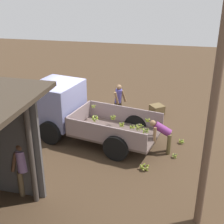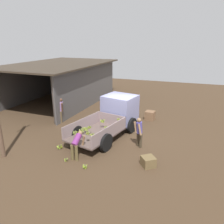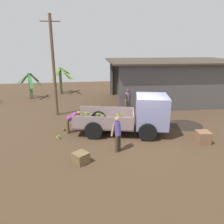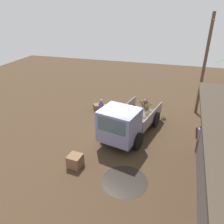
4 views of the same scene
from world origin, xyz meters
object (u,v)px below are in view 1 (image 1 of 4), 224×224
object	(u,v)px
cargo_truck	(68,108)
wooden_crate_1	(27,107)
banana_bunch_on_ground_1	(145,167)
person_worker_loading	(163,133)
utility_pole	(214,105)
person_bystander_near_shed	(23,167)
banana_bunch_on_ground_0	(175,155)
banana_bunch_on_ground_2	(181,141)
wooden_crate_0	(157,110)
person_foreground_visitor	(118,100)

from	to	relation	value
cargo_truck	wooden_crate_1	distance (m)	3.20
cargo_truck	banana_bunch_on_ground_1	bearing A→B (deg)	162.42
person_worker_loading	utility_pole	bearing A→B (deg)	108.94
utility_pole	person_bystander_near_shed	world-z (taller)	utility_pole
person_worker_loading	wooden_crate_1	distance (m)	6.82
cargo_truck	wooden_crate_1	bearing A→B (deg)	-18.78
person_bystander_near_shed	banana_bunch_on_ground_0	size ratio (longest dim) A/B	8.51
banana_bunch_on_ground_2	wooden_crate_0	bearing A→B (deg)	-66.53
banana_bunch_on_ground_1	wooden_crate_0	world-z (taller)	wooden_crate_0
banana_bunch_on_ground_0	banana_bunch_on_ground_1	size ratio (longest dim) A/B	0.60
person_worker_loading	banana_bunch_on_ground_0	bearing A→B (deg)	144.49
person_bystander_near_shed	banana_bunch_on_ground_2	distance (m)	6.06
cargo_truck	person_foreground_visitor	distance (m)	2.51
person_worker_loading	person_bystander_near_shed	xyz separation A→B (m)	(3.79, 3.23, 0.19)
utility_pole	banana_bunch_on_ground_2	distance (m)	5.24
cargo_truck	banana_bunch_on_ground_1	world-z (taller)	cargo_truck
wooden_crate_0	banana_bunch_on_ground_2	bearing A→B (deg)	113.47
banana_bunch_on_ground_2	wooden_crate_1	size ratio (longest dim) A/B	0.36
utility_pole	wooden_crate_0	bearing A→B (deg)	-77.12
wooden_crate_1	utility_pole	bearing A→B (deg)	142.90
cargo_truck	wooden_crate_0	xyz separation A→B (m)	(-3.36, -2.65, -0.90)
utility_pole	person_foreground_visitor	xyz separation A→B (m)	(3.19, -5.88, -2.40)
person_bystander_near_shed	banana_bunch_on_ground_1	xyz separation A→B (m)	(-3.30, -1.93, -0.83)
person_bystander_near_shed	wooden_crate_0	world-z (taller)	person_bystander_near_shed
banana_bunch_on_ground_1	banana_bunch_on_ground_2	world-z (taller)	banana_bunch_on_ground_1
person_worker_loading	person_bystander_near_shed	distance (m)	4.98
cargo_truck	person_foreground_visitor	bearing A→B (deg)	-119.58
utility_pole	banana_bunch_on_ground_2	world-z (taller)	utility_pole
banana_bunch_on_ground_1	wooden_crate_0	size ratio (longest dim) A/B	0.60
utility_pole	wooden_crate_1	xyz separation A→B (m)	(7.51, -5.68, -3.00)
person_bystander_near_shed	wooden_crate_0	size ratio (longest dim) A/B	3.07
utility_pole	banana_bunch_on_ground_1	size ratio (longest dim) A/B	19.45
banana_bunch_on_ground_0	wooden_crate_0	xyz separation A→B (m)	(0.89, -3.66, 0.13)
banana_bunch_on_ground_0	banana_bunch_on_ground_2	size ratio (longest dim) A/B	0.89
person_bystander_near_shed	banana_bunch_on_ground_1	bearing A→B (deg)	-95.16
cargo_truck	wooden_crate_0	world-z (taller)	cargo_truck
person_bystander_near_shed	wooden_crate_0	bearing A→B (deg)	-62.80
banana_bunch_on_ground_0	person_bystander_near_shed	bearing A→B (deg)	34.09
utility_pole	banana_bunch_on_ground_0	world-z (taller)	utility_pole
person_foreground_visitor	banana_bunch_on_ground_1	world-z (taller)	person_foreground_visitor
banana_bunch_on_ground_2	wooden_crate_0	distance (m)	2.81
person_worker_loading	banana_bunch_on_ground_0	xyz separation A→B (m)	(-0.47, 0.34, -0.65)
person_bystander_near_shed	cargo_truck	bearing A→B (deg)	-35.70
cargo_truck	person_bystander_near_shed	world-z (taller)	cargo_truck
banana_bunch_on_ground_1	wooden_crate_1	world-z (taller)	wooden_crate_1
banana_bunch_on_ground_1	wooden_crate_0	bearing A→B (deg)	-90.98
person_foreground_visitor	banana_bunch_on_ground_2	xyz separation A→B (m)	(-2.78, 1.75, -0.80)
wooden_crate_0	wooden_crate_1	world-z (taller)	wooden_crate_1
cargo_truck	banana_bunch_on_ground_2	xyz separation A→B (m)	(-4.48, -0.08, -1.02)
banana_bunch_on_ground_2	banana_bunch_on_ground_1	bearing A→B (deg)	59.68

